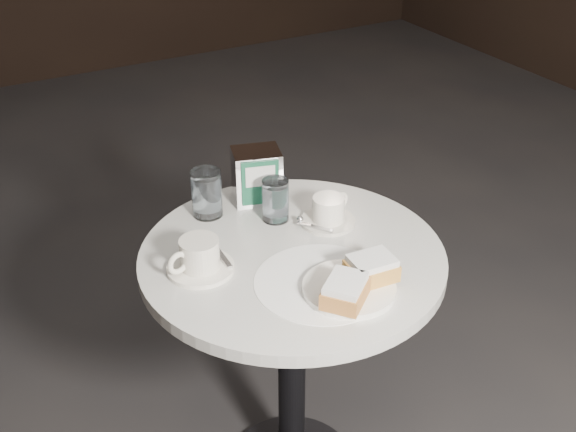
{
  "coord_description": "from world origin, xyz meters",
  "views": [
    {
      "loc": [
        -0.67,
        -1.19,
        1.66
      ],
      "look_at": [
        0.0,
        0.02,
        0.83
      ],
      "focal_mm": 45.0,
      "sensor_mm": 36.0,
      "label": 1
    }
  ],
  "objects_px": {
    "coffee_cup_left": "(199,258)",
    "cafe_table": "(292,320)",
    "beignet_plate": "(354,283)",
    "coffee_cup_right": "(329,212)",
    "napkin_dispenser": "(257,176)",
    "water_glass_left": "(207,194)",
    "water_glass_right": "(275,201)"
  },
  "relations": [
    {
      "from": "coffee_cup_left",
      "to": "coffee_cup_right",
      "type": "height_order",
      "value": "coffee_cup_left"
    },
    {
      "from": "beignet_plate",
      "to": "cafe_table",
      "type": "bearing_deg",
      "value": 100.57
    },
    {
      "from": "coffee_cup_left",
      "to": "water_glass_right",
      "type": "relative_size",
      "value": 1.68
    },
    {
      "from": "cafe_table",
      "to": "napkin_dispenser",
      "type": "relative_size",
      "value": 5.37
    },
    {
      "from": "beignet_plate",
      "to": "coffee_cup_left",
      "type": "distance_m",
      "value": 0.34
    },
    {
      "from": "coffee_cup_right",
      "to": "water_glass_right",
      "type": "xyz_separation_m",
      "value": [
        -0.1,
        0.08,
        0.02
      ]
    },
    {
      "from": "coffee_cup_left",
      "to": "cafe_table",
      "type": "bearing_deg",
      "value": -22.33
    },
    {
      "from": "napkin_dispenser",
      "to": "water_glass_left",
      "type": "bearing_deg",
      "value": -160.51
    },
    {
      "from": "cafe_table",
      "to": "water_glass_right",
      "type": "relative_size",
      "value": 7.04
    },
    {
      "from": "cafe_table",
      "to": "beignet_plate",
      "type": "relative_size",
      "value": 2.91
    },
    {
      "from": "beignet_plate",
      "to": "napkin_dispenser",
      "type": "height_order",
      "value": "napkin_dispenser"
    },
    {
      "from": "water_glass_left",
      "to": "water_glass_right",
      "type": "height_order",
      "value": "water_glass_left"
    },
    {
      "from": "water_glass_left",
      "to": "water_glass_right",
      "type": "relative_size",
      "value": 1.13
    },
    {
      "from": "coffee_cup_right",
      "to": "water_glass_right",
      "type": "bearing_deg",
      "value": 123.23
    },
    {
      "from": "beignet_plate",
      "to": "napkin_dispenser",
      "type": "xyz_separation_m",
      "value": [
        0.0,
        0.45,
        0.04
      ]
    },
    {
      "from": "cafe_table",
      "to": "coffee_cup_left",
      "type": "height_order",
      "value": "coffee_cup_left"
    },
    {
      "from": "coffee_cup_right",
      "to": "napkin_dispenser",
      "type": "distance_m",
      "value": 0.21
    },
    {
      "from": "beignet_plate",
      "to": "coffee_cup_left",
      "type": "height_order",
      "value": "coffee_cup_left"
    },
    {
      "from": "coffee_cup_right",
      "to": "napkin_dispenser",
      "type": "bearing_deg",
      "value": 98.03
    },
    {
      "from": "coffee_cup_left",
      "to": "water_glass_left",
      "type": "xyz_separation_m",
      "value": [
        0.11,
        0.21,
        0.02
      ]
    },
    {
      "from": "water_glass_left",
      "to": "napkin_dispenser",
      "type": "distance_m",
      "value": 0.14
    },
    {
      "from": "coffee_cup_right",
      "to": "cafe_table",
      "type": "bearing_deg",
      "value": -173.75
    },
    {
      "from": "coffee_cup_left",
      "to": "napkin_dispenser",
      "type": "relative_size",
      "value": 1.28
    },
    {
      "from": "beignet_plate",
      "to": "water_glass_left",
      "type": "bearing_deg",
      "value": 107.19
    },
    {
      "from": "cafe_table",
      "to": "beignet_plate",
      "type": "height_order",
      "value": "beignet_plate"
    },
    {
      "from": "water_glass_right",
      "to": "beignet_plate",
      "type": "bearing_deg",
      "value": -89.79
    },
    {
      "from": "beignet_plate",
      "to": "coffee_cup_right",
      "type": "xyz_separation_m",
      "value": [
        0.1,
        0.27,
        0.0
      ]
    },
    {
      "from": "water_glass_left",
      "to": "water_glass_right",
      "type": "xyz_separation_m",
      "value": [
        0.14,
        -0.1,
        -0.01
      ]
    },
    {
      "from": "water_glass_right",
      "to": "napkin_dispenser",
      "type": "xyz_separation_m",
      "value": [
        0.0,
        0.11,
        0.02
      ]
    },
    {
      "from": "coffee_cup_right",
      "to": "water_glass_left",
      "type": "xyz_separation_m",
      "value": [
        -0.24,
        0.18,
        0.03
      ]
    },
    {
      "from": "cafe_table",
      "to": "coffee_cup_left",
      "type": "xyz_separation_m",
      "value": [
        -0.21,
        0.04,
        0.23
      ]
    },
    {
      "from": "coffee_cup_right",
      "to": "water_glass_left",
      "type": "height_order",
      "value": "water_glass_left"
    }
  ]
}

